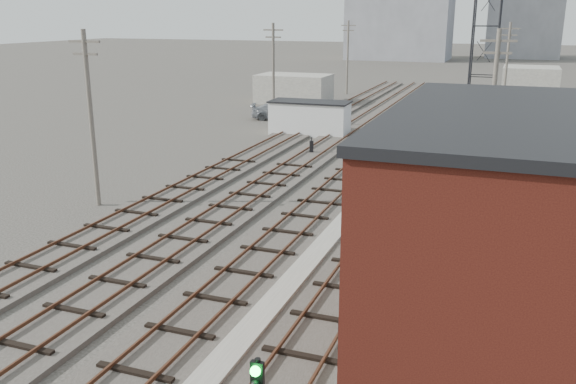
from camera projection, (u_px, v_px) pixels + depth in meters
The scene contains 20 objects.
ground at pixel (437, 110), 63.95m from camera, with size 320.00×320.00×0.00m, color #282621.
track_right at pixel (435, 152), 44.19m from camera, with size 3.20×90.00×0.39m.
track_mid_right at pixel (381, 148), 45.53m from camera, with size 3.20×90.00×0.39m.
track_mid_left at pixel (329, 144), 46.86m from camera, with size 3.20×90.00×0.39m.
track_left at pixel (281, 140), 48.20m from camera, with size 3.20×90.00×0.39m.
platform_curb at pixel (291, 285), 22.35m from camera, with size 0.90×28.00×0.26m, color gray.
brick_building at pixel (499, 236), 17.23m from camera, with size 6.54×12.20×7.22m.
lattice_tower at pixel (484, 51), 37.52m from camera, with size 1.60×1.60×15.00m.
utility_pole_left_a at pixel (91, 115), 30.79m from camera, with size 1.80×0.24×9.00m.
utility_pole_left_b at pixel (273, 73), 53.29m from camera, with size 1.80×0.24×9.00m.
utility_pole_left_c at pixel (348, 55), 75.79m from camera, with size 1.80×0.24×9.00m.
utility_pole_right_a at pixel (492, 112), 31.64m from camera, with size 1.80×0.24×9.00m.
utility_pole_right_b at pixel (506, 67), 58.64m from camera, with size 1.80×0.24×9.00m.
shed_left at pixel (294, 89), 68.86m from camera, with size 8.00×5.00×3.20m, color gray.
shed_right at pixel (530, 85), 69.38m from camera, with size 6.00×6.00×4.00m, color gray.
switch_stand at pixel (311, 147), 43.54m from camera, with size 0.36×0.36×1.20m.
site_trailer at pixel (310, 118), 50.76m from camera, with size 6.71×3.06×2.80m.
car_red at pixel (298, 111), 58.21m from camera, with size 1.83×4.54×1.55m, color maroon.
car_silver at pixel (315, 108), 60.91m from camera, with size 1.36×3.90×1.29m, color #A5A9AD.
car_grey at pixel (279, 112), 58.20m from camera, with size 2.11×5.20×1.51m, color gray.
Camera 1 is at (7.54, -5.26, 9.66)m, focal length 38.00 mm.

